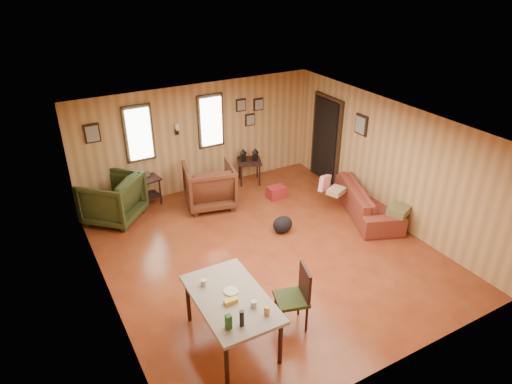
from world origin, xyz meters
TOP-DOWN VIEW (x-y plane):
  - room at (0.17, 0.27)m, footprint 5.54×6.04m
  - sofa at (2.54, 0.20)m, footprint 1.34×2.15m
  - recliner_brown at (-0.16, 2.12)m, footprint 1.19×1.14m
  - recliner_green at (-2.10, 2.51)m, footprint 1.38×1.38m
  - end_table at (-1.37, 2.83)m, footprint 0.69×0.64m
  - side_table at (1.09, 2.68)m, footprint 0.69×0.69m
  - cooler at (1.23, 1.69)m, footprint 0.38×0.27m
  - backpack at (0.61, 0.43)m, footprint 0.47×0.41m
  - sofa_pillows at (2.23, 0.04)m, footprint 1.11×1.84m
  - dining_table at (-1.50, -1.61)m, footprint 0.93×1.52m
  - dining_chair at (-0.55, -1.75)m, footprint 0.55×0.55m

SIDE VIEW (x-z plane):
  - cooler at x=1.23m, z-range 0.00..0.27m
  - backpack at x=0.61m, z-range 0.00..0.34m
  - sofa at x=2.54m, z-range 0.00..0.81m
  - end_table at x=-1.37m, z-range 0.05..0.81m
  - sofa_pillows at x=2.23m, z-range 0.32..0.70m
  - recliner_brown at x=-0.16m, z-range 0.00..1.03m
  - recliner_green at x=-2.10m, z-range 0.00..1.04m
  - dining_chair at x=-0.55m, z-range 0.06..1.04m
  - side_table at x=1.09m, z-range 0.15..1.01m
  - dining_table at x=-1.50m, z-range 0.21..1.20m
  - room at x=0.17m, z-range -0.02..2.43m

